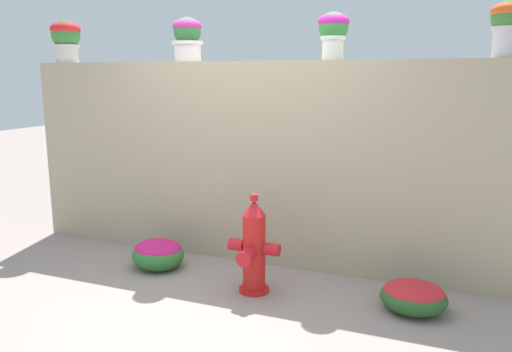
# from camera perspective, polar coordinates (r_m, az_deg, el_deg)

# --- Properties ---
(ground_plane) EXTENTS (24.00, 24.00, 0.00)m
(ground_plane) POSITION_cam_1_polar(r_m,az_deg,el_deg) (4.25, -5.36, -13.36)
(ground_plane) COLOR gray
(stone_wall) EXTENTS (4.82, 0.34, 1.90)m
(stone_wall) POSITION_cam_1_polar(r_m,az_deg,el_deg) (4.86, -0.13, 1.57)
(stone_wall) COLOR tan
(stone_wall) RESTS_ON ground
(potted_plant_0) EXTENTS (0.31, 0.31, 0.45)m
(potted_plant_0) POSITION_cam_1_polar(r_m,az_deg,el_deg) (5.93, -20.68, 14.48)
(potted_plant_0) COLOR silver
(potted_plant_0) RESTS_ON stone_wall
(potted_plant_1) EXTENTS (0.30, 0.30, 0.42)m
(potted_plant_1) POSITION_cam_1_polar(r_m,az_deg,el_deg) (5.08, -7.76, 15.36)
(potted_plant_1) COLOR silver
(potted_plant_1) RESTS_ON stone_wall
(potted_plant_2) EXTENTS (0.27, 0.27, 0.41)m
(potted_plant_2) POSITION_cam_1_polar(r_m,az_deg,el_deg) (4.59, 8.73, 15.99)
(potted_plant_2) COLOR silver
(potted_plant_2) RESTS_ON stone_wall
(potted_plant_3) EXTENTS (0.26, 0.26, 0.43)m
(potted_plant_3) POSITION_cam_1_polar(r_m,az_deg,el_deg) (4.44, 26.56, 15.28)
(potted_plant_3) COLOR silver
(potted_plant_3) RESTS_ON stone_wall
(fire_hydrant) EXTENTS (0.44, 0.36, 0.83)m
(fire_hydrant) POSITION_cam_1_polar(r_m,az_deg,el_deg) (4.18, -0.27, -8.23)
(fire_hydrant) COLOR red
(fire_hydrant) RESTS_ON ground
(flower_bush_left) EXTENTS (0.50, 0.45, 0.24)m
(flower_bush_left) POSITION_cam_1_polar(r_m,az_deg,el_deg) (4.13, 17.37, -12.79)
(flower_bush_left) COLOR #295626
(flower_bush_left) RESTS_ON ground
(flower_bush_right) EXTENTS (0.50, 0.45, 0.28)m
(flower_bush_right) POSITION_cam_1_polar(r_m,az_deg,el_deg) (4.84, -11.01, -8.54)
(flower_bush_right) COLOR #2F712D
(flower_bush_right) RESTS_ON ground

